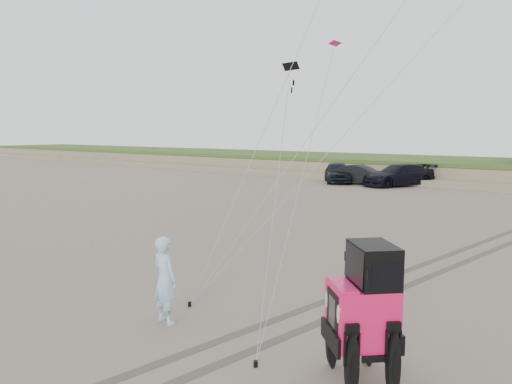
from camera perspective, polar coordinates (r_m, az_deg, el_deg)
ground at (r=11.16m, az=-4.40°, el=-15.42°), size 160.00×160.00×0.00m
truck_a at (r=41.70m, az=9.32°, el=2.24°), size 4.43×5.24×1.69m
truck_b at (r=40.60m, az=11.92°, el=1.96°), size 4.94×2.39×1.56m
truck_c at (r=39.95m, az=15.96°, el=1.87°), size 4.95×6.32×1.71m
jeep at (r=8.91m, az=11.94°, el=-14.90°), size 5.17×5.22×1.91m
man at (r=11.37m, az=-10.36°, el=-9.84°), size 0.77×0.55×1.97m
stake_main at (r=12.55m, az=-7.61°, el=-12.58°), size 0.08×0.08×0.12m
stake_aux at (r=9.56m, az=-0.05°, el=-19.04°), size 0.08×0.08×0.12m
tire_tracks at (r=16.90m, az=19.92°, el=-7.99°), size 5.22×29.74×0.01m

